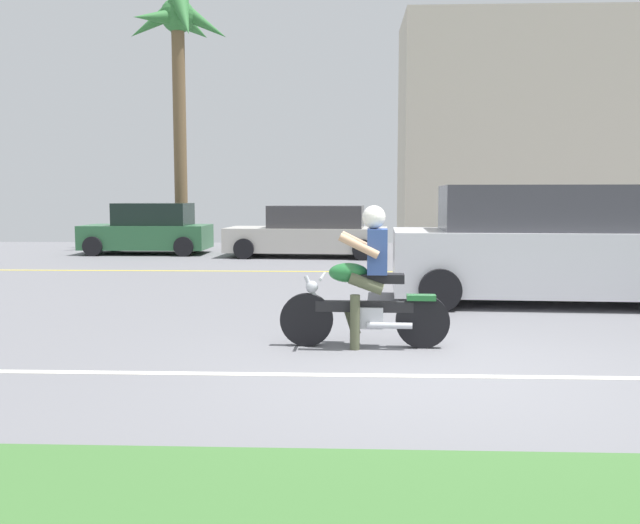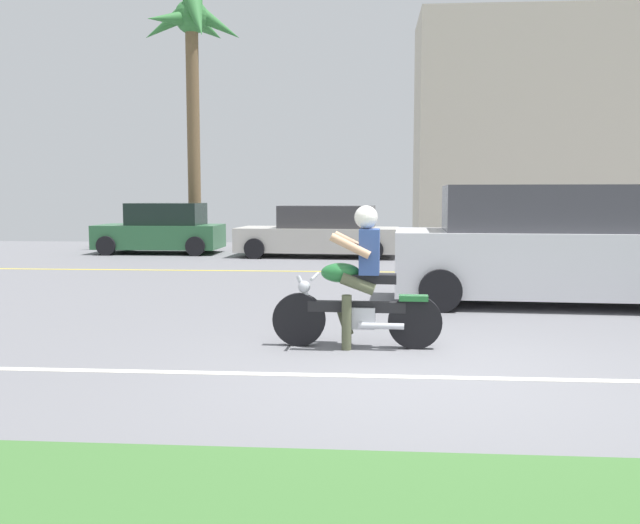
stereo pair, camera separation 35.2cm
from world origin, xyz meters
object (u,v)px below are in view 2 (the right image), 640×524
at_px(suv_nearby, 552,247).
at_px(parked_car_1, 321,233).
at_px(palm_tree_0, 192,44).
at_px(motorcyclist, 358,288).
at_px(parked_car_0, 162,230).

bearing_deg(suv_nearby, parked_car_1, 117.85).
xyz_separation_m(suv_nearby, palm_tree_0, (-8.56, 10.79, 5.59)).
bearing_deg(suv_nearby, motorcyclist, -132.22).
height_order(motorcyclist, suv_nearby, suv_nearby).
relative_size(suv_nearby, parked_car_0, 1.39).
xyz_separation_m(suv_nearby, parked_car_0, (-9.05, 8.83, -0.22)).
distance_m(motorcyclist, parked_car_1, 11.40).
bearing_deg(suv_nearby, parked_car_0, 135.71).
relative_size(motorcyclist, suv_nearby, 0.38).
xyz_separation_m(motorcyclist, suv_nearby, (2.98, 3.29, 0.24)).
relative_size(motorcyclist, palm_tree_0, 0.24).
distance_m(parked_car_0, parked_car_1, 4.86).
relative_size(motorcyclist, parked_car_1, 0.42).
bearing_deg(parked_car_0, motorcyclist, -63.41).
bearing_deg(parked_car_1, suv_nearby, -62.15).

